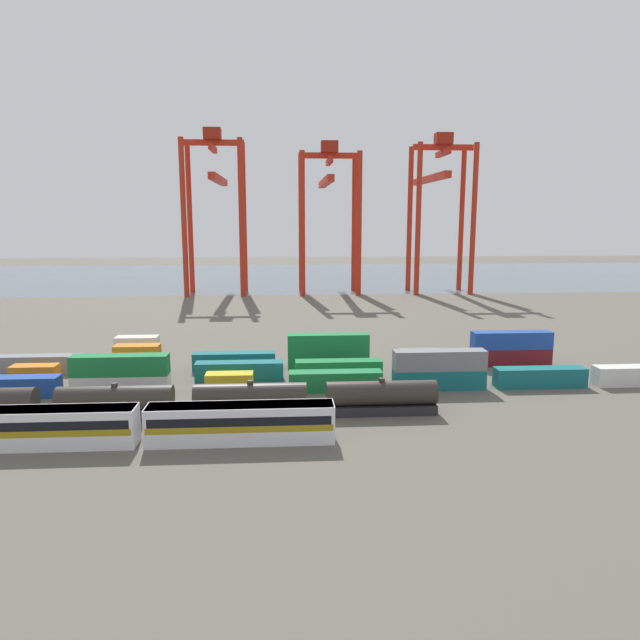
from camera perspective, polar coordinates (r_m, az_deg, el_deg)
ground_plane at (r=119.94m, az=-3.63°, el=-0.61°), size 420.00×420.00×0.00m
harbour_water at (r=222.55m, az=-3.70°, el=4.36°), size 400.00×110.00×0.01m
passenger_train at (r=60.66m, az=-17.22°, el=-9.76°), size 38.29×3.14×3.90m
freight_tank_row at (r=67.14m, az=-13.34°, el=-7.79°), size 57.52×2.75×4.21m
shipping_container_0 at (r=82.65m, az=-28.28°, el=-5.84°), size 12.10×2.44×2.60m
shipping_container_1 at (r=77.96m, az=-19.05°, el=-6.08°), size 12.10×2.44×2.60m
shipping_container_2 at (r=77.30m, az=-19.16°, el=-4.22°), size 12.10×2.44×2.60m
shipping_container_3 at (r=75.49m, az=-8.93°, el=-6.16°), size 6.04×2.44×2.60m
shipping_container_4 at (r=75.46m, az=1.53°, el=-6.04°), size 12.10×2.44×2.60m
shipping_container_5 at (r=77.88m, az=11.65°, el=-5.74°), size 12.10×2.44×2.60m
shipping_container_6 at (r=77.22m, az=11.72°, el=-3.88°), size 12.10×2.44×2.60m
shipping_container_7 at (r=82.52m, az=20.89°, el=-5.31°), size 12.10×2.44×2.60m
shipping_container_8 at (r=89.04m, az=28.95°, el=-4.82°), size 12.10×2.44×2.60m
shipping_container_9 at (r=87.47m, az=-26.33°, el=-4.85°), size 6.04×2.44×2.60m
shipping_container_10 at (r=83.14m, az=-17.50°, el=-4.99°), size 6.04×2.44×2.60m
shipping_container_11 at (r=82.52m, az=-17.59°, el=-3.25°), size 6.04×2.44×2.60m
shipping_container_12 at (r=80.95m, az=-7.95°, el=-5.01°), size 12.10×2.44×2.60m
shipping_container_13 at (r=81.08m, az=1.85°, el=-4.89°), size 12.10×2.44×2.60m
shipping_container_14 at (r=93.25m, az=-25.91°, el=-3.93°), size 12.10×2.44×2.60m
shipping_container_15 at (r=88.90m, az=-17.51°, el=-4.02°), size 6.04×2.44×2.60m
shipping_container_16 at (r=88.32m, az=-17.60°, el=-2.39°), size 6.04×2.44×2.60m
shipping_container_17 at (r=86.61m, az=-8.47°, el=-4.02°), size 12.10×2.44×2.60m
shipping_container_18 at (r=86.56m, az=0.82°, el=-3.92°), size 12.10×2.44×2.60m
shipping_container_19 at (r=85.97m, az=0.83°, el=-2.24°), size 12.10×2.44×2.60m
shipping_container_20 at (r=88.74m, az=9.88°, el=-3.72°), size 6.04×2.44×2.60m
shipping_container_21 at (r=93.00m, az=18.31°, el=-3.45°), size 12.10×2.44×2.60m
shipping_container_22 at (r=92.45m, az=18.40°, el=-1.88°), size 12.10×2.44×2.60m
gantry_crane_west at (r=173.95m, az=-10.30°, el=12.00°), size 17.51×37.78×46.95m
gantry_crane_central at (r=173.88m, az=0.83°, el=11.74°), size 17.65×40.14×43.64m
gantry_crane_east at (r=179.71m, az=11.60°, el=11.89°), size 17.65×41.73×46.15m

